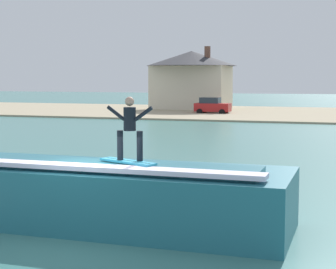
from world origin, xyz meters
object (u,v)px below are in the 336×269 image
Objects in this scene: wave_crest at (112,195)px; surfboard at (128,162)px; car_near_shore at (212,106)px; house_with_chimney at (192,76)px; surfer at (130,125)px.

wave_crest is 5.45× the size of surfboard.
wave_crest is 47.32m from car_near_shore.
house_with_chimney is (-4.47, 7.46, 3.30)m from car_near_shore.
house_with_chimney is (-13.05, 54.00, 3.39)m from wave_crest.
surfer is 0.15× the size of house_with_chimney.
surfboard is at bearing -78.92° from car_near_shore.
surfboard is at bearing -75.90° from house_with_chimney.
surfboard is 1.06× the size of surfer.
car_near_shore is at bearing -59.06° from house_with_chimney.
wave_crest is at bearing 152.26° from surfer.
surfboard is 56.11m from house_with_chimney.
house_with_chimney is at bearing 104.10° from surfboard.
car_near_shore is (-9.19, 46.91, -0.90)m from surfboard.
car_near_shore is at bearing 101.08° from surfboard.
surfboard reaches higher than car_near_shore.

